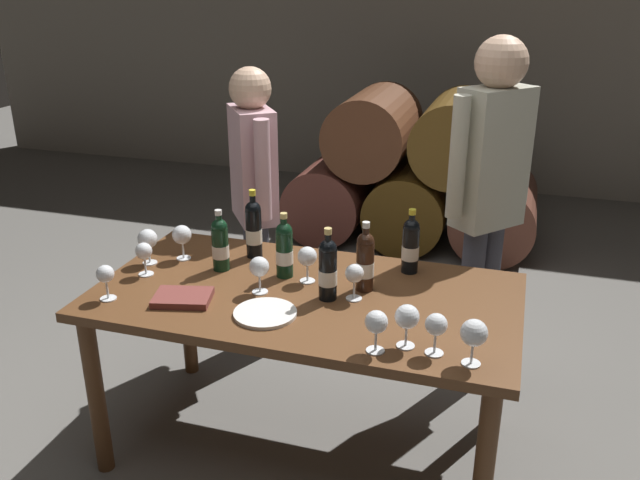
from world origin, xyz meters
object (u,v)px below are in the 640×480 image
Objects in this scene: wine_bottle_3 at (411,245)px; wine_bottle_4 at (365,261)px; wine_bottle_5 at (220,244)px; wine_glass_7 at (436,326)px; tasting_notebook at (183,298)px; wine_glass_0 at (182,236)px; wine_glass_5 at (407,318)px; wine_glass_10 at (144,252)px; wine_glass_2 at (105,275)px; dining_table at (305,312)px; wine_glass_1 at (376,323)px; wine_glass_9 at (354,275)px; taster_seated_left at (254,190)px; wine_bottle_2 at (328,269)px; wine_glass_8 at (259,268)px; wine_glass_3 at (148,240)px; wine_bottle_0 at (284,249)px; wine_glass_6 at (474,334)px; serving_plate at (265,313)px; wine_glass_4 at (307,257)px; sommelier_presenting at (489,186)px; wine_bottle_1 at (254,228)px.

wine_bottle_3 is 0.27m from wine_bottle_4.
wine_bottle_5 reaches higher than wine_glass_7.
wine_glass_7 is 1.01m from tasting_notebook.
wine_bottle_3 is at bearing 9.39° from wine_glass_0.
wine_glass_0 is 1.18m from wine_glass_5.
wine_glass_5 is 1.09× the size of wine_glass_10.
wine_bottle_3 is 1.25m from wine_glass_2.
dining_table is 11.67× the size of wine_glass_10.
wine_glass_7 is (0.56, -0.31, 0.20)m from dining_table.
wine_glass_1 is 1.03× the size of wine_glass_9.
wine_bottle_2 is at bearing -50.37° from taster_seated_left.
wine_bottle_2 is at bearing -14.00° from wine_bottle_5.
wine_bottle_3 reaches higher than wine_glass_5.
wine_glass_2 is 0.94× the size of wine_glass_8.
tasting_notebook is (0.31, -0.28, -0.10)m from wine_glass_3.
wine_bottle_4 is (0.22, 0.10, 0.22)m from dining_table.
wine_glass_8 is at bearing 17.29° from tasting_notebook.
wine_bottle_4 reaches higher than wine_bottle_0.
wine_bottle_3 is at bearing 29.26° from wine_glass_2.
taster_seated_left reaches higher than wine_glass_0.
wine_bottle_2 is 1.88× the size of wine_glass_5.
wine_glass_5 is 0.23m from wine_glass_6.
wine_bottle_5 is at bearing 158.11° from wine_glass_6.
wine_glass_1 is at bearing -50.91° from wine_bottle_2.
wine_glass_1 is 0.32m from wine_glass_6.
wine_glass_8 is (-0.54, -0.38, -0.01)m from wine_bottle_3.
serving_plate is (-0.29, -0.23, -0.10)m from wine_glass_9.
wine_bottle_3 reaches higher than wine_glass_4.
wine_glass_1 is 0.62m from wine_glass_8.
wine_glass_3 is 1.07× the size of wine_glass_7.
wine_glass_2 is 0.60m from wine_glass_8.
tasting_notebook is (-0.30, -0.34, -0.11)m from wine_bottle_0.
wine_bottle_0 is 1.18× the size of serving_plate.
wine_bottle_5 is at bearing -13.99° from wine_glass_0.
wine_bottle_4 reaches higher than wine_glass_9.
wine_bottle_3 is 0.74m from wine_glass_6.
tasting_notebook is at bearing -154.65° from wine_bottle_4.
wine_glass_7 is 0.66m from serving_plate.
wine_bottle_0 is 0.11m from wine_glass_4.
wine_glass_0 is at bearing -101.50° from taster_seated_left.
wine_glass_2 is 1.73m from sommelier_presenting.
wine_bottle_2 reaches higher than serving_plate.
wine_bottle_4 reaches higher than wine_glass_7.
wine_glass_9 is at bearing 2.84° from wine_glass_10.
wine_glass_0 is 1.00× the size of wine_glass_5.
wine_bottle_3 is at bearing 50.67° from serving_plate.
wine_glass_8 is 0.85m from taster_seated_left.
wine_glass_4 is (0.40, -0.01, -0.01)m from wine_bottle_5.
wine_bottle_4 is (0.56, -0.18, -0.01)m from wine_bottle_1.
wine_glass_1 is 0.64× the size of serving_plate.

